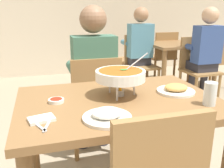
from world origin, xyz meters
TOP-DOWN VIEW (x-y plane):
  - dining_table_main at (0.00, 0.00)m, footprint 1.17×0.82m
  - chair_diner_main at (-0.00, 0.70)m, footprint 0.44×0.44m
  - diner_main at (0.00, 0.73)m, footprint 0.40×0.45m
  - curry_bowl at (0.02, 0.05)m, footprint 0.33×0.30m
  - rice_plate at (-0.14, -0.25)m, footprint 0.24×0.24m
  - appetizer_plate at (0.39, 0.02)m, footprint 0.24×0.24m
  - sauce_dish at (-0.36, 0.05)m, footprint 0.09×0.09m
  - napkin_folded at (-0.45, -0.18)m, footprint 0.14×0.11m
  - fork_utensil at (-0.47, -0.23)m, footprint 0.08×0.16m
  - spoon_utensil at (-0.42, -0.23)m, footprint 0.06×0.17m
  - drink_glass at (0.45, -0.23)m, footprint 0.07×0.07m
  - dining_table_far at (1.71, 2.16)m, footprint 1.00×0.80m
  - chair_bg_left at (1.71, 1.70)m, footprint 0.46×0.46m
  - chair_bg_middle at (1.05, 2.21)m, footprint 0.46×0.46m
  - chair_bg_right at (1.16, 2.72)m, footprint 0.44×0.44m
  - chair_bg_corner at (1.68, 2.66)m, footprint 0.44×0.44m
  - chair_bg_window at (2.36, 2.06)m, footprint 0.45×0.45m
  - patron_bg_left at (1.74, 1.59)m, footprint 0.40×0.45m
  - patron_bg_middle at (1.04, 2.23)m, footprint 0.40×0.45m

SIDE VIEW (x-z plane):
  - chair_diner_main at x=0.00m, z-range 0.06..0.96m
  - chair_bg_left at x=1.71m, z-range 0.06..0.96m
  - chair_bg_middle at x=1.05m, z-range 0.06..0.96m
  - chair_bg_right at x=1.16m, z-range 0.06..0.96m
  - chair_bg_corner at x=1.68m, z-range 0.06..0.96m
  - chair_bg_window at x=2.36m, z-range 0.06..0.96m
  - dining_table_far at x=1.71m, z-range 0.25..1.01m
  - dining_table_main at x=0.00m, z-range 0.26..1.03m
  - diner_main at x=0.00m, z-range 0.09..1.40m
  - patron_bg_left at x=1.74m, z-range 0.09..1.40m
  - patron_bg_middle at x=1.04m, z-range 0.09..1.40m
  - fork_utensil at x=-0.47m, z-range 0.77..0.77m
  - spoon_utensil at x=-0.42m, z-range 0.77..0.77m
  - napkin_folded at x=-0.45m, z-range 0.77..0.78m
  - sauce_dish at x=-0.36m, z-range 0.77..0.79m
  - rice_plate at x=-0.14m, z-range 0.76..0.81m
  - appetizer_plate at x=0.39m, z-range 0.76..0.81m
  - drink_glass at x=0.45m, z-range 0.76..0.89m
  - curry_bowl at x=0.02m, z-range 0.77..1.02m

